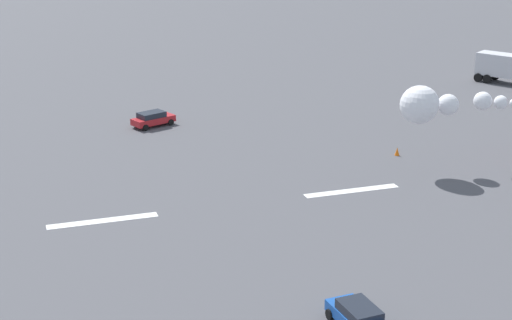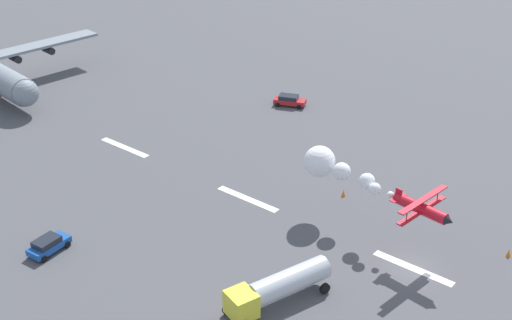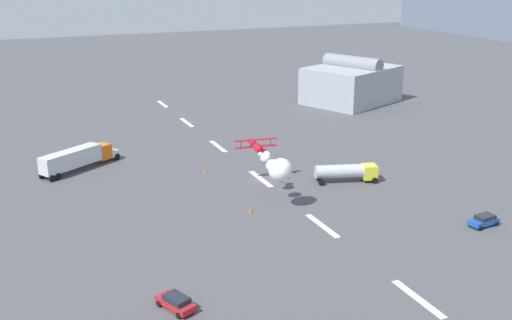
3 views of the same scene
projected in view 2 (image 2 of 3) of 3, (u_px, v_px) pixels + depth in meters
ground_plane at (413, 268)px, 63.55m from camera, size 440.00×440.00×0.00m
runway_stripe_3 at (413, 268)px, 63.54m from camera, size 8.00×0.90×0.01m
runway_stripe_4 at (248, 199)px, 74.49m from camera, size 8.00×0.90×0.01m
runway_stripe_5 at (125, 147)px, 85.44m from camera, size 8.00×0.90×0.01m
stunt_biplane_red at (334, 168)px, 68.43m from camera, size 17.06×6.94×3.26m
fuel_tanker_truck at (277, 287)px, 58.32m from camera, size 5.44×10.06×2.90m
followme_car_yellow at (289, 100)px, 96.68m from camera, size 4.77×3.36×1.52m
airport_staff_sedan at (48, 245)px, 65.48m from camera, size 2.30×4.25×1.52m
traffic_cone_near at (509, 253)px, 65.02m from camera, size 0.44×0.44×0.75m
traffic_cone_far at (343, 193)px, 74.87m from camera, size 0.44×0.44×0.75m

